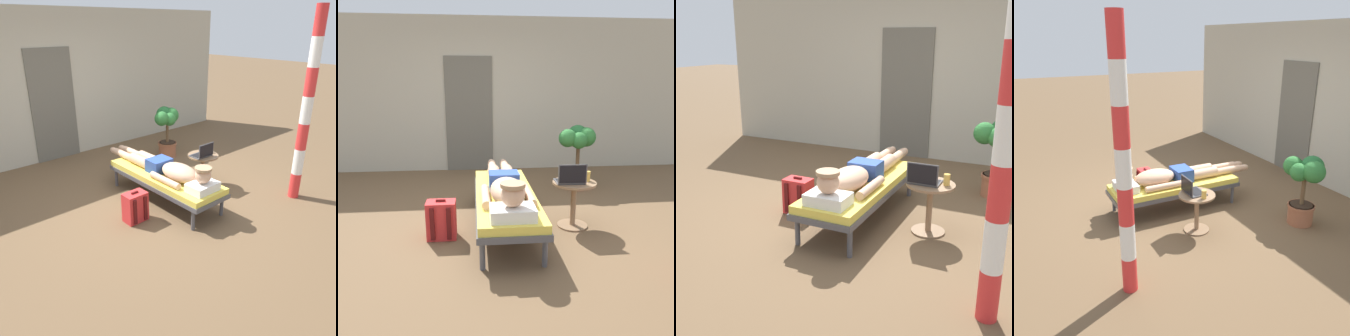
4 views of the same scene
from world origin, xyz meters
The scene contains 11 objects.
ground_plane centered at (0.00, 0.00, 0.00)m, with size 40.00×40.00×0.00m, color brown.
house_wall_back centered at (0.13, 2.74, 1.35)m, with size 7.60×0.20×2.70m, color #B2AD99.
house_door_panel centered at (-0.27, 2.63, 1.02)m, with size 0.84×0.03×2.04m, color #625F54.
lounge_chair centered at (0.13, -0.02, 0.35)m, with size 0.65×1.92×0.42m.
person_reclining centered at (0.13, -0.10, 0.52)m, with size 0.53×2.17×0.33m.
side_table centered at (0.90, -0.06, 0.36)m, with size 0.48×0.48×0.52m.
laptop centered at (0.84, -0.11, 0.58)m, with size 0.31×0.24×0.23m.
drink_glass centered at (1.05, -0.04, 0.58)m, with size 0.06×0.06×0.11m, color gold.
backpack centered at (-0.55, -0.21, 0.20)m, with size 0.30×0.26×0.42m.
potted_plant centered at (1.36, 1.34, 0.60)m, with size 0.59×0.47×0.97m.
porch_post centered at (1.65, -1.24, 1.33)m, with size 0.15×0.15×2.65m.
Camera 3 is at (1.88, -3.99, 1.91)m, focal length 45.57 mm.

